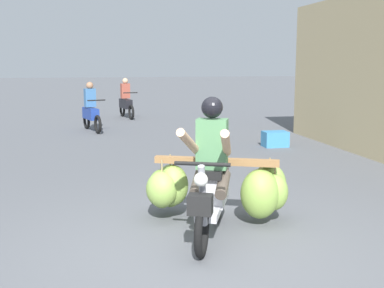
% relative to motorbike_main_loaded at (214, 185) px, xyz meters
% --- Properties ---
extents(ground_plane, '(120.00, 120.00, 0.00)m').
position_rel_motorbike_main_loaded_xyz_m(ground_plane, '(-0.37, -0.84, -0.50)').
color(ground_plane, '#56595E').
extents(motorbike_main_loaded, '(1.86, 1.95, 1.58)m').
position_rel_motorbike_main_loaded_xyz_m(motorbike_main_loaded, '(0.00, 0.00, 0.00)').
color(motorbike_main_loaded, black).
rests_on(motorbike_main_loaded, ground).
extents(motorbike_distant_ahead_left, '(0.65, 1.58, 1.40)m').
position_rel_motorbike_main_loaded_xyz_m(motorbike_distant_ahead_left, '(-1.39, 8.68, 0.07)').
color(motorbike_distant_ahead_left, black).
rests_on(motorbike_distant_ahead_left, ground).
extents(motorbike_distant_ahead_right, '(0.59, 1.60, 1.40)m').
position_rel_motorbike_main_loaded_xyz_m(motorbike_distant_ahead_right, '(-0.16, 11.84, 0.07)').
color(motorbike_distant_ahead_right, black).
rests_on(motorbike_distant_ahead_right, ground).
extents(produce_crate, '(0.56, 0.40, 0.36)m').
position_rel_motorbike_main_loaded_xyz_m(produce_crate, '(2.79, 5.10, -0.32)').
color(produce_crate, teal).
rests_on(produce_crate, ground).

